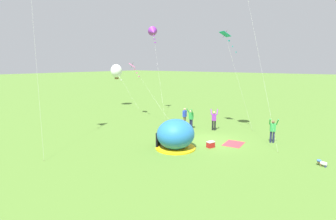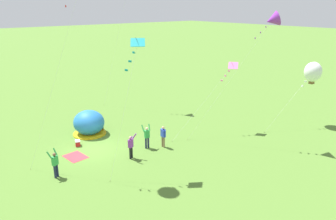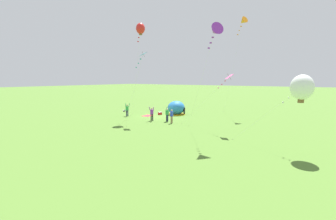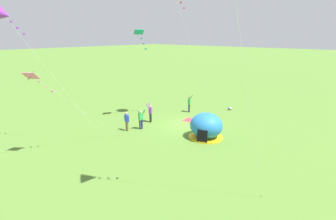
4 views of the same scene
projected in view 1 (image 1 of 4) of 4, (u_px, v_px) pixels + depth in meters
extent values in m
plane|color=#517A2D|center=(213.00, 141.00, 20.15)|extent=(300.00, 300.00, 0.00)
ellipsoid|color=#2672BF|center=(176.00, 134.00, 18.25)|extent=(2.70, 2.60, 2.10)
cylinder|color=yellow|center=(176.00, 148.00, 18.43)|extent=(2.81, 2.81, 0.10)
cube|color=black|center=(158.00, 140.00, 18.70)|extent=(0.79, 0.39, 1.10)
cube|color=#CC333D|center=(234.00, 144.00, 19.49)|extent=(1.83, 1.47, 0.01)
cube|color=red|center=(211.00, 145.00, 18.65)|extent=(0.61, 0.52, 0.38)
cube|color=white|center=(211.00, 142.00, 18.61)|extent=(0.63, 0.53, 0.06)
cylinder|color=white|center=(324.00, 164.00, 15.20)|extent=(0.27, 0.35, 0.22)
sphere|color=brown|center=(319.00, 162.00, 15.38)|extent=(0.19, 0.19, 0.19)
cylinder|color=#3F72CC|center=(319.00, 160.00, 15.36)|extent=(0.24, 0.24, 0.06)
cylinder|color=brown|center=(321.00, 165.00, 15.23)|extent=(0.07, 0.07, 0.17)
cylinder|color=brown|center=(322.00, 164.00, 15.37)|extent=(0.07, 0.07, 0.17)
cylinder|color=navy|center=(325.00, 166.00, 15.08)|extent=(0.09, 0.09, 0.13)
cylinder|color=navy|center=(326.00, 166.00, 15.18)|extent=(0.09, 0.09, 0.13)
cylinder|color=#8C7251|center=(185.00, 121.00, 25.21)|extent=(0.15, 0.15, 0.88)
cylinder|color=#8C7251|center=(184.00, 121.00, 25.06)|extent=(0.15, 0.15, 0.88)
cube|color=blue|center=(185.00, 114.00, 25.00)|extent=(0.38, 0.24, 0.60)
sphere|color=tan|center=(185.00, 109.00, 24.93)|extent=(0.22, 0.22, 0.22)
cylinder|color=blue|center=(186.00, 113.00, 25.20)|extent=(0.09, 0.09, 0.58)
cylinder|color=blue|center=(183.00, 114.00, 24.81)|extent=(0.09, 0.09, 0.58)
cylinder|color=black|center=(213.00, 125.00, 23.43)|extent=(0.15, 0.15, 0.88)
cylinder|color=black|center=(215.00, 125.00, 23.40)|extent=(0.15, 0.15, 0.88)
cube|color=purple|center=(214.00, 117.00, 23.29)|extent=(0.38, 0.45, 0.60)
sphere|color=tan|center=(214.00, 113.00, 23.21)|extent=(0.22, 0.22, 0.22)
cylinder|color=purple|center=(211.00, 112.00, 23.40)|extent=(0.36, 0.29, 0.50)
cylinder|color=purple|center=(217.00, 112.00, 23.30)|extent=(0.39, 0.19, 0.50)
cylinder|color=#1E2347|center=(274.00, 137.00, 19.72)|extent=(0.15, 0.15, 0.88)
cylinder|color=#1E2347|center=(271.00, 137.00, 19.75)|extent=(0.15, 0.15, 0.88)
cube|color=green|center=(273.00, 127.00, 19.61)|extent=(0.38, 0.45, 0.60)
sphere|color=brown|center=(273.00, 122.00, 19.53)|extent=(0.22, 0.22, 0.22)
cylinder|color=green|center=(277.00, 122.00, 19.33)|extent=(0.36, 0.29, 0.50)
cylinder|color=green|center=(270.00, 122.00, 19.43)|extent=(0.39, 0.19, 0.50)
cylinder|color=#1E2347|center=(192.00, 124.00, 23.92)|extent=(0.15, 0.15, 0.88)
cylinder|color=#1E2347|center=(190.00, 124.00, 24.07)|extent=(0.15, 0.15, 0.88)
cube|color=green|center=(191.00, 116.00, 23.87)|extent=(0.32, 0.42, 0.60)
sphere|color=beige|center=(191.00, 111.00, 23.79)|extent=(0.22, 0.22, 0.22)
cylinder|color=green|center=(192.00, 112.00, 23.49)|extent=(0.38, 0.11, 0.50)
cylinder|color=green|center=(188.00, 111.00, 23.89)|extent=(0.38, 0.23, 0.50)
cylinder|color=silver|center=(260.00, 61.00, 18.43)|extent=(2.08, 3.81, 12.13)
cylinder|color=brown|center=(278.00, 152.00, 17.55)|extent=(0.03, 0.03, 0.06)
cylinder|color=silver|center=(239.00, 83.00, 23.21)|extent=(0.52, 2.75, 8.46)
cylinder|color=brown|center=(252.00, 130.00, 23.34)|extent=(0.03, 0.03, 0.06)
cube|color=teal|center=(225.00, 34.00, 23.07)|extent=(1.15, 1.18, 0.45)
cylinder|color=#332314|center=(225.00, 34.00, 23.07)|extent=(0.08, 0.35, 0.62)
cube|color=teal|center=(229.00, 41.00, 23.01)|extent=(0.20, 0.07, 0.12)
cube|color=teal|center=(233.00, 46.00, 22.95)|extent=(0.21, 0.14, 0.12)
cube|color=teal|center=(236.00, 52.00, 22.90)|extent=(0.21, 0.12, 0.12)
cylinder|color=silver|center=(128.00, 90.00, 34.38)|extent=(1.00, 5.18, 4.89)
cylinder|color=brown|center=(140.00, 111.00, 32.89)|extent=(0.03, 0.03, 0.06)
ellipsoid|color=white|center=(116.00, 71.00, 35.87)|extent=(1.55, 1.55, 1.80)
cube|color=brown|center=(117.00, 78.00, 36.04)|extent=(0.39, 0.39, 0.28)
cube|color=white|center=(118.00, 74.00, 35.62)|extent=(0.20, 0.15, 0.12)
cube|color=white|center=(120.00, 77.00, 35.42)|extent=(0.21, 0.10, 0.12)
cube|color=white|center=(121.00, 80.00, 35.21)|extent=(0.21, 0.11, 0.12)
cylinder|color=silver|center=(151.00, 93.00, 27.25)|extent=(0.87, 6.09, 5.70)
cylinder|color=brown|center=(172.00, 124.00, 25.62)|extent=(0.03, 0.03, 0.06)
cube|color=pink|center=(132.00, 65.00, 28.88)|extent=(1.06, 1.04, 0.50)
cylinder|color=#332314|center=(132.00, 65.00, 28.88)|extent=(0.08, 0.46, 0.62)
cube|color=pink|center=(135.00, 69.00, 28.65)|extent=(0.21, 0.09, 0.12)
cube|color=pink|center=(137.00, 73.00, 28.45)|extent=(0.21, 0.12, 0.12)
cube|color=pink|center=(139.00, 76.00, 28.26)|extent=(0.20, 0.06, 0.12)
cylinder|color=silver|center=(35.00, 48.00, 16.38)|extent=(1.67, 3.04, 13.73)
cylinder|color=brown|center=(44.00, 161.00, 16.04)|extent=(0.03, 0.03, 0.06)
cylinder|color=silver|center=(159.00, 74.00, 28.85)|extent=(3.86, 4.70, 9.59)
cylinder|color=brown|center=(165.00, 122.00, 26.78)|extent=(0.03, 0.03, 0.06)
cone|color=purple|center=(153.00, 32.00, 30.90)|extent=(1.60, 1.61, 1.33)
cube|color=purple|center=(154.00, 36.00, 30.58)|extent=(0.17, 0.20, 0.12)
cube|color=purple|center=(155.00, 39.00, 30.30)|extent=(0.16, 0.20, 0.12)
cube|color=purple|center=(155.00, 43.00, 30.03)|extent=(0.16, 0.20, 0.12)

